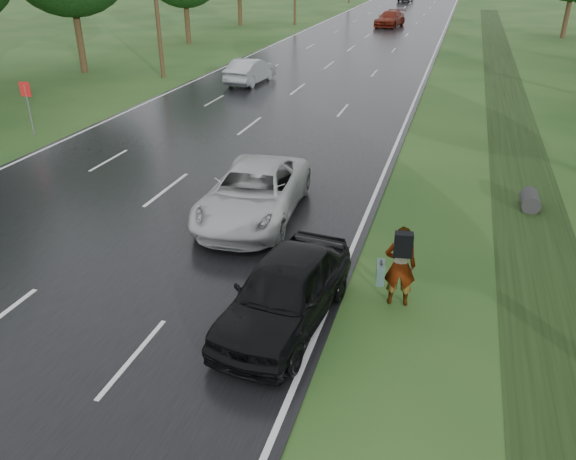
% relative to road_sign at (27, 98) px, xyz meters
% --- Properties ---
extents(road, '(14.00, 180.00, 0.04)m').
position_rel_road_sign_xyz_m(road, '(8.50, 33.00, -1.62)').
color(road, black).
rests_on(road, ground).
extents(edge_stripe_east, '(0.12, 180.00, 0.01)m').
position_rel_road_sign_xyz_m(edge_stripe_east, '(15.25, 33.00, -1.60)').
color(edge_stripe_east, silver).
rests_on(edge_stripe_east, road).
extents(edge_stripe_west, '(0.12, 180.00, 0.01)m').
position_rel_road_sign_xyz_m(edge_stripe_west, '(1.75, 33.00, -1.60)').
color(edge_stripe_west, silver).
rests_on(edge_stripe_west, road).
extents(center_line, '(0.12, 180.00, 0.01)m').
position_rel_road_sign_xyz_m(center_line, '(8.50, 33.00, -1.60)').
color(center_line, silver).
rests_on(center_line, road).
extents(drainage_ditch, '(2.20, 120.00, 0.56)m').
position_rel_road_sign_xyz_m(drainage_ditch, '(20.00, 6.71, -1.61)').
color(drainage_ditch, black).
rests_on(drainage_ditch, ground).
extents(road_sign, '(0.50, 0.06, 2.30)m').
position_rel_road_sign_xyz_m(road_sign, '(0.00, 0.00, 0.00)').
color(road_sign, slate).
rests_on(road_sign, ground).
extents(pedestrian, '(0.93, 0.74, 1.92)m').
position_rel_road_sign_xyz_m(pedestrian, '(16.68, -8.53, -0.65)').
color(pedestrian, '#A5998C').
rests_on(pedestrian, ground).
extents(white_pickup, '(2.88, 5.63, 1.52)m').
position_rel_road_sign_xyz_m(white_pickup, '(12.04, -5.13, -0.84)').
color(white_pickup, '#B9B9B9').
rests_on(white_pickup, road).
extents(dark_sedan, '(2.29, 4.66, 1.53)m').
position_rel_road_sign_xyz_m(dark_sedan, '(14.50, -10.00, -0.84)').
color(dark_sedan, black).
rests_on(dark_sedan, road).
extents(silver_sedan, '(1.87, 4.52, 1.46)m').
position_rel_road_sign_xyz_m(silver_sedan, '(5.30, 12.80, -0.87)').
color(silver_sedan, '#96989E').
rests_on(silver_sedan, road).
extents(far_car_red, '(3.04, 5.68, 1.57)m').
position_rel_road_sign_xyz_m(far_car_red, '(9.50, 44.01, -0.82)').
color(far_car_red, maroon).
rests_on(far_car_red, road).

